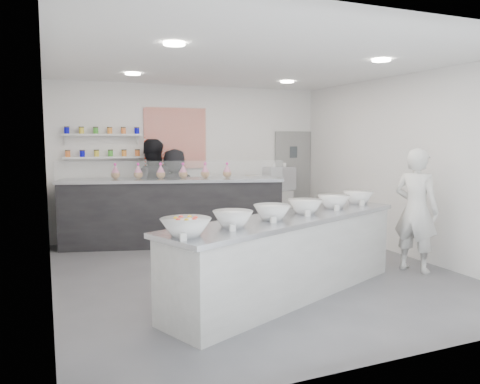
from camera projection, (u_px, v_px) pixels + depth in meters
name	position (u px, v px, depth m)	size (l,w,h in m)	color
floor	(253.00, 272.00, 6.89)	(6.00, 6.00, 0.00)	#515156
ceiling	(253.00, 63.00, 6.55)	(6.00, 6.00, 0.00)	white
back_wall	(192.00, 161.00, 9.47)	(5.50, 5.50, 0.00)	white
left_wall	(47.00, 176.00, 5.67)	(6.00, 6.00, 0.00)	white
right_wall	(404.00, 166.00, 7.77)	(6.00, 6.00, 0.00)	white
back_door	(293.00, 179.00, 10.37)	(0.88, 0.04, 2.10)	gray
pattern_panel	(176.00, 138.00, 9.26)	(1.25, 0.03, 1.20)	red
jar_shelf_lower	(104.00, 157.00, 8.70)	(1.45, 0.22, 0.04)	silver
jar_shelf_upper	(103.00, 135.00, 8.65)	(1.45, 0.22, 0.04)	silver
preserve_jars	(103.00, 142.00, 8.65)	(1.45, 0.10, 0.56)	orange
downlight_0	(174.00, 44.00, 5.10)	(0.24, 0.24, 0.02)	white
downlight_1	(381.00, 60.00, 6.17)	(0.24, 0.24, 0.02)	white
downlight_2	(133.00, 74.00, 7.48)	(0.24, 0.24, 0.02)	white
downlight_3	(287.00, 82.00, 8.55)	(0.24, 0.24, 0.02)	white
prep_counter	(289.00, 256.00, 5.82)	(3.67, 0.83, 1.00)	#B1B1AC
back_bar	(173.00, 212.00, 8.52)	(3.97, 0.73, 1.23)	black
sneeze_guard	(171.00, 171.00, 8.09)	(3.92, 0.02, 0.34)	white
espresso_ledge	(266.00, 210.00, 9.98)	(1.16, 0.37, 0.86)	#B1B1AC
espresso_machine	(279.00, 178.00, 10.03)	(0.61, 0.42, 0.46)	#93969E
cup_stacks	(251.00, 183.00, 9.78)	(0.24, 0.24, 0.32)	tan
prep_bowls	(289.00, 209.00, 5.75)	(3.69, 0.54, 0.18)	white
label_cards	(294.00, 221.00, 5.22)	(3.31, 0.04, 0.07)	white
cookie_bags	(172.00, 171.00, 8.43)	(2.16, 0.16, 0.28)	#C65B8E
woman_prep	(416.00, 210.00, 6.85)	(0.66, 0.44, 1.82)	silver
staff_left	(152.00, 191.00, 8.81)	(0.94, 0.73, 1.94)	black
staff_right	(175.00, 194.00, 8.99)	(0.86, 0.56, 1.76)	black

